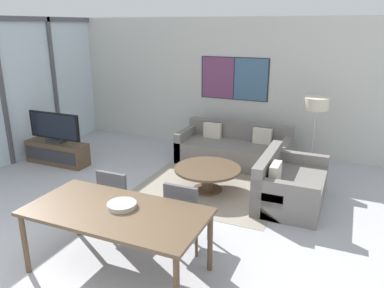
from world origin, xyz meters
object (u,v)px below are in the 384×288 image
Objects in this scene: coffee_table at (207,173)px; dining_chair_left at (118,197)px; sofa_side at (287,186)px; dining_chair_centre at (185,211)px; tv_console at (57,153)px; television at (54,128)px; fruit_bowl at (122,205)px; floor_lamp at (316,108)px; dining_table at (116,216)px; sofa_main at (234,150)px.

dining_chair_left is (-0.61, -1.66, 0.19)m from coffee_table.
dining_chair_centre is (-0.91, -1.78, 0.23)m from sofa_side.
tv_console is 3.19m from coffee_table.
television is 3.08m from dining_chair_left.
dining_chair_left is at bearing 128.04° from fruit_bowl.
tv_console is 1.11× the size of television.
tv_console is 3.93m from dining_chair_centre.
sofa_side is (4.46, 0.11, 0.04)m from tv_console.
coffee_table is at bearing -133.25° from floor_lamp.
dining_table is at bearing -37.92° from television.
dining_chair_left is at bearing -32.66° from television.
sofa_main is 1.98× the size of coffee_table.
sofa_main and sofa_side have the same top height.
television reaches higher than coffee_table.
television is at bearing -155.08° from sofa_main.
sofa_side is at bearing 1.45° from tv_console.
dining_chair_centre is 3.49m from floor_lamp.
tv_console is 5.01m from floor_lamp.
tv_console is 1.49× the size of dining_chair_centre.
dining_chair_left is 2.77× the size of fruit_bowl.
dining_table is 6.17× the size of fruit_bowl.
sofa_side is 1.75m from floor_lamp.
sofa_main is (3.19, 1.48, -0.48)m from television.
floor_lamp is at bearing 18.51° from tv_console.
dining_chair_left is 0.63× the size of floor_lamp.
dining_table reaches higher than sofa_main.
dining_table is at bearing -92.98° from coffee_table.
dining_chair_centre reaches higher than tv_console.
dining_chair_left is at bearing -122.81° from floor_lamp.
sofa_main is 1.75m from floor_lamp.
floor_lamp reaches higher than sofa_main.
coffee_table is at bearing 87.02° from dining_table.
sofa_side is 2.59m from dining_chair_left.
sofa_main is at bearing 42.89° from sofa_side.
fruit_bowl is 0.23× the size of floor_lamp.
television is 3.85m from fruit_bowl.
sofa_main is 6.81× the size of fruit_bowl.
dining_chair_left reaches higher than sofa_main.
floor_lamp is at bearing 57.19° from dining_chair_left.
dining_chair_left reaches higher than dining_table.
television is at bearing 142.08° from dining_table.
floor_lamp is at bearing 18.50° from television.
sofa_side is at bearing 43.19° from dining_chair_left.
sofa_side is (1.27, -1.37, 0.00)m from sofa_main.
sofa_main is 3.20m from dining_chair_left.
television is 3.55m from sofa_main.
dining_chair_centre is (0.97, -0.01, 0.00)m from dining_chair_left.
television reaches higher than dining_chair_centre.
television is 3.89m from dining_table.
sofa_side is at bearing 4.90° from coffee_table.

